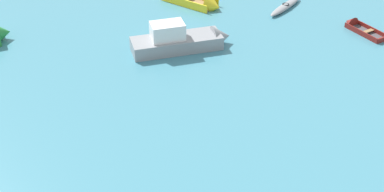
% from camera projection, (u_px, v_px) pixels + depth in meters
% --- Properties ---
extents(kayak_grey_near_camera, '(3.01, 2.82, 0.34)m').
position_uv_depth(kayak_grey_near_camera, '(285.00, 6.00, 31.61)').
color(kayak_grey_near_camera, gray).
rests_on(kayak_grey_near_camera, ground_plane).
extents(rowboat_yellow_cluster_outer, '(3.84, 3.86, 1.26)m').
position_uv_depth(rowboat_yellow_cluster_outer, '(203.00, 4.00, 31.81)').
color(rowboat_yellow_cluster_outer, '#99754C').
rests_on(rowboat_yellow_cluster_outer, ground_plane).
extents(rowboat_maroon_outer_left, '(1.83, 2.94, 0.83)m').
position_uv_depth(rowboat_maroon_outer_left, '(356.00, 26.00, 29.33)').
color(rowboat_maroon_outer_left, '#4C4C51').
rests_on(rowboat_maroon_outer_left, ground_plane).
extents(motor_launch_grey_cluster_inner, '(5.59, 2.09, 1.88)m').
position_uv_depth(motor_launch_grey_cluster_inner, '(183.00, 40.00, 27.12)').
color(motor_launch_grey_cluster_inner, gray).
rests_on(motor_launch_grey_cluster_inner, ground_plane).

